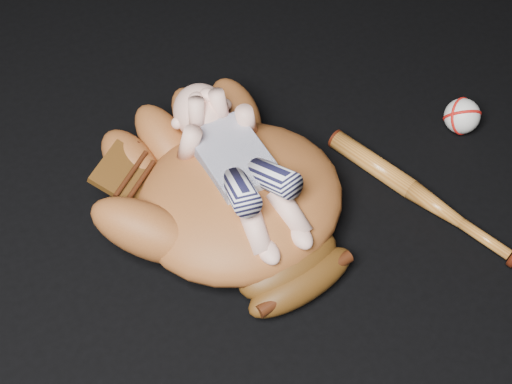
% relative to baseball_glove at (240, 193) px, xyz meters
% --- Properties ---
extents(baseball_glove, '(0.49, 0.55, 0.16)m').
position_rel_baseball_glove_xyz_m(baseball_glove, '(0.00, 0.00, 0.00)').
color(baseball_glove, brown).
rests_on(baseball_glove, ground).
extents(newborn_baby, '(0.17, 0.36, 0.15)m').
position_rel_baseball_glove_xyz_m(newborn_baby, '(0.01, 0.01, 0.05)').
color(newborn_baby, '#ECAD98').
rests_on(newborn_baby, baseball_glove).
extents(baseball_bat, '(0.15, 0.39, 0.04)m').
position_rel_baseball_glove_xyz_m(baseball_bat, '(0.30, -0.12, -0.06)').
color(baseball_bat, '#A65E20').
rests_on(baseball_bat, ground).
extents(baseball, '(0.07, 0.07, 0.07)m').
position_rel_baseball_glove_xyz_m(baseball, '(0.48, -0.01, -0.04)').
color(baseball, silver).
rests_on(baseball, ground).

